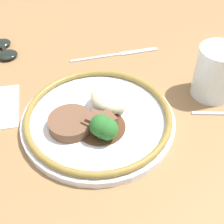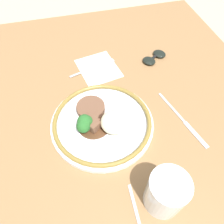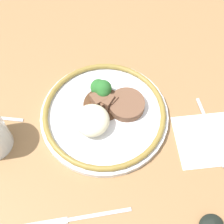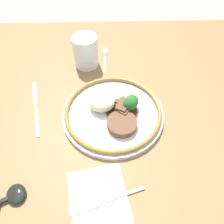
{
  "view_description": "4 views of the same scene",
  "coord_description": "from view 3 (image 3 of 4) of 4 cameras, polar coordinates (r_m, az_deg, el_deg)",
  "views": [
    {
      "loc": [
        0.06,
        -0.4,
        0.46
      ],
      "look_at": [
        0.07,
        0.01,
        0.07
      ],
      "focal_mm": 50.0,
      "sensor_mm": 36.0,
      "label": 1
    },
    {
      "loc": [
        0.37,
        -0.06,
        0.55
      ],
      "look_at": [
        0.04,
        0.03,
        0.1
      ],
      "focal_mm": 35.0,
      "sensor_mm": 36.0,
      "label": 2
    },
    {
      "loc": [
        -0.0,
        0.34,
        0.65
      ],
      "look_at": [
        0.02,
        0.0,
        0.08
      ],
      "focal_mm": 50.0,
      "sensor_mm": 36.0,
      "label": 3
    },
    {
      "loc": [
        -0.33,
        0.01,
        0.53
      ],
      "look_at": [
        0.04,
        0.0,
        0.07
      ],
      "focal_mm": 35.0,
      "sensor_mm": 36.0,
      "label": 4
    }
  ],
  "objects": [
    {
      "name": "dining_table",
      "position": [
        0.71,
        1.9,
        -2.11
      ],
      "size": [
        1.1,
        1.07,
        0.05
      ],
      "color": "olive",
      "rests_on": "ground"
    },
    {
      "name": "plate",
      "position": [
        0.68,
        -1.61,
        -0.1
      ],
      "size": [
        0.28,
        0.28,
        0.06
      ],
      "color": "white",
      "rests_on": "dining_table"
    },
    {
      "name": "fork",
      "position": [
        0.7,
        17.97,
        -4.46
      ],
      "size": [
        0.06,
        0.16,
        0.0
      ],
      "rotation": [
        0.0,
        0.0,
        1.86
      ],
      "color": "#B7B7BC",
      "rests_on": "napkin"
    },
    {
      "name": "ground_plane",
      "position": [
        0.73,
        1.85,
        -3.02
      ],
      "size": [
        8.0,
        8.0,
        0.0
      ],
      "primitive_type": "plane",
      "color": "tan"
    },
    {
      "name": "knife",
      "position": [
        0.62,
        -7.68,
        -18.89
      ],
      "size": [
        0.21,
        0.06,
        0.0
      ],
      "rotation": [
        0.0,
        0.0,
        0.24
      ],
      "color": "#B7B7BC",
      "rests_on": "dining_table"
    },
    {
      "name": "napkin",
      "position": [
        0.7,
        17.32,
        -4.8
      ],
      "size": [
        0.17,
        0.15,
        0.0
      ],
      "color": "white",
      "rests_on": "dining_table"
    }
  ]
}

